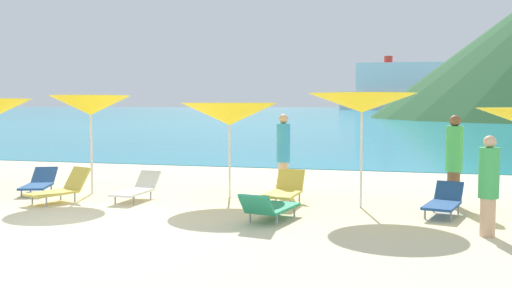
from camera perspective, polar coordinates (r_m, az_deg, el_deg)
ground_plane at (r=19.14m, az=-2.22°, el=-2.84°), size 50.00×100.00×0.30m
ocean_water at (r=238.29m, az=13.36°, el=3.40°), size 650.00×440.00×0.02m
umbrella_3 at (r=13.91m, az=-16.50°, el=3.78°), size 2.09×2.09×2.35m
umbrella_4 at (r=12.82m, az=-2.72°, el=3.06°), size 2.41×2.41×2.18m
umbrella_5 at (r=11.71m, az=10.74°, el=4.12°), size 2.22×2.22×2.37m
lounge_chair_2 at (r=12.87m, az=-12.01°, el=-4.46°), size 0.55×1.53×0.59m
lounge_chair_3 at (r=14.59m, az=-21.21°, el=-3.67°), size 1.06×1.60×0.56m
lounge_chair_5 at (r=11.43m, az=18.57°, el=-5.57°), size 0.88×1.49×0.59m
lounge_chair_6 at (r=10.30m, az=1.38°, el=-6.44°), size 0.88×1.60×0.59m
lounge_chair_7 at (r=13.03m, az=-19.26°, el=-4.27°), size 1.02×1.46×0.72m
lounge_chair_8 at (r=12.05m, az=2.93°, el=-4.68°), size 0.70×1.45×0.69m
beachgoer_0 at (r=13.75m, az=2.80°, el=-0.64°), size 0.33×0.33×1.90m
beachgoer_1 at (r=9.80m, az=22.60°, el=-3.72°), size 0.32×0.32×1.64m
beachgoer_2 at (r=12.43m, az=19.52°, el=-1.34°), size 0.34×0.34×1.92m
cruise_ship at (r=252.75m, az=14.85°, el=5.44°), size 56.30×14.87×23.26m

